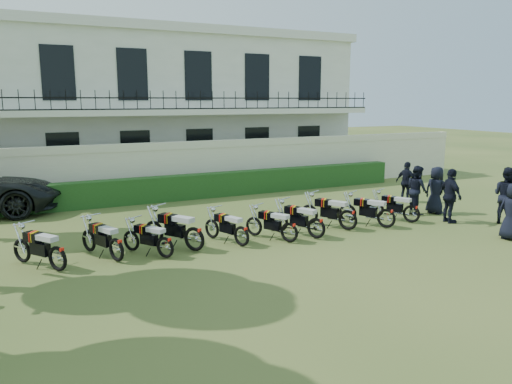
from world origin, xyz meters
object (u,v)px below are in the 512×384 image
at_px(motorcycle_3, 194,233).
at_px(officer_4, 417,190).
at_px(officer_5, 407,182).
at_px(motorcycle_8, 387,214).
at_px(motorcycle_6, 316,223).
at_px(officer_1, 507,196).
at_px(motorcycle_1, 116,244).
at_px(motorcycle_9, 412,210).
at_px(officer_2, 450,196).
at_px(motorcycle_0, 57,253).
at_px(officer_3, 436,190).
at_px(motorcycle_2, 165,242).
at_px(motorcycle_7, 348,215).
at_px(motorcycle_5, 289,228).
at_px(motorcycle_4, 242,231).

distance_m(motorcycle_3, officer_4, 8.70).
bearing_deg(officer_5, motorcycle_8, 115.32).
relative_size(motorcycle_6, officer_1, 0.95).
relative_size(motorcycle_1, motorcycle_9, 1.06).
height_order(motorcycle_1, officer_2, officer_2).
distance_m(motorcycle_0, officer_2, 12.11).
xyz_separation_m(officer_2, officer_3, (0.63, 1.23, -0.06)).
xyz_separation_m(officer_3, officer_5, (0.48, 1.99, -0.04)).
bearing_deg(officer_4, officer_1, -129.74).
distance_m(motorcycle_2, officer_3, 10.21).
height_order(motorcycle_6, motorcycle_8, motorcycle_6).
xyz_separation_m(motorcycle_6, officer_1, (6.61, -1.14, 0.45)).
bearing_deg(motorcycle_3, officer_4, -27.52).
relative_size(motorcycle_7, officer_1, 0.96).
height_order(motorcycle_5, officer_5, officer_5).
height_order(motorcycle_8, officer_3, officer_3).
bearing_deg(motorcycle_4, motorcycle_8, -23.19).
bearing_deg(officer_5, motorcycle_5, 98.37).
height_order(motorcycle_2, officer_1, officer_1).
bearing_deg(motorcycle_2, officer_4, -26.06).
distance_m(motorcycle_2, motorcycle_8, 7.14).
relative_size(motorcycle_2, motorcycle_9, 0.91).
bearing_deg(officer_1, motorcycle_4, 80.94).
xyz_separation_m(motorcycle_0, motorcycle_2, (2.56, -0.13, -0.04)).
xyz_separation_m(motorcycle_0, motorcycle_4, (4.75, -0.04, -0.03)).
height_order(motorcycle_0, motorcycle_9, motorcycle_0).
bearing_deg(motorcycle_8, motorcycle_5, 151.41).
bearing_deg(motorcycle_8, motorcycle_0, 149.19).
relative_size(motorcycle_4, motorcycle_9, 1.01).
xyz_separation_m(motorcycle_9, officer_5, (2.29, 2.74, 0.35)).
xyz_separation_m(officer_2, officer_5, (1.11, 3.22, -0.09)).
bearing_deg(motorcycle_8, officer_2, -36.78).
bearing_deg(motorcycle_4, motorcycle_3, 153.45).
bearing_deg(officer_2, officer_5, -7.36).
bearing_deg(officer_5, officer_1, 171.64).
bearing_deg(motorcycle_6, motorcycle_0, 152.73).
height_order(officer_2, officer_4, officer_2).
bearing_deg(officer_3, motorcycle_4, 81.17).
bearing_deg(motorcycle_5, motorcycle_4, 141.01).
xyz_separation_m(motorcycle_1, motorcycle_7, (7.05, -0.04, 0.03)).
bearing_deg(motorcycle_9, motorcycle_3, 151.98).
height_order(motorcycle_8, officer_4, officer_4).
xyz_separation_m(motorcycle_0, officer_2, (12.09, -0.53, 0.42)).
distance_m(motorcycle_1, motorcycle_9, 9.53).
bearing_deg(motorcycle_5, officer_4, -17.28).
distance_m(motorcycle_3, officer_2, 8.70).
height_order(motorcycle_3, motorcycle_7, motorcycle_3).
distance_m(motorcycle_0, motorcycle_3, 3.42).
relative_size(motorcycle_1, motorcycle_6, 0.99).
bearing_deg(motorcycle_1, officer_5, -10.43).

